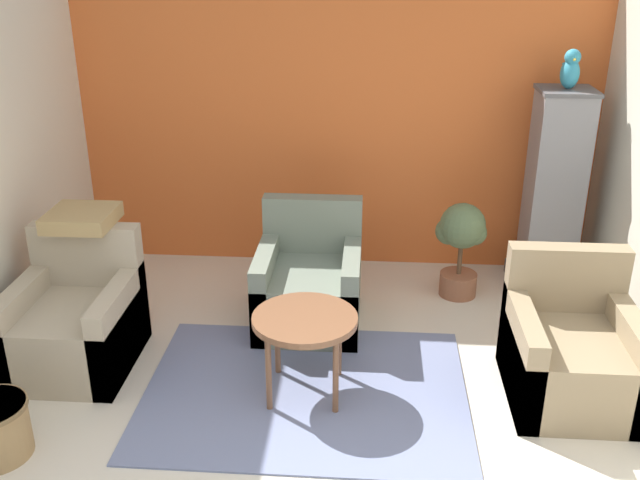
{
  "coord_description": "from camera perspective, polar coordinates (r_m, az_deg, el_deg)",
  "views": [
    {
      "loc": [
        0.3,
        -2.44,
        2.58
      ],
      "look_at": [
        0.0,
        1.61,
        0.87
      ],
      "focal_mm": 40.0,
      "sensor_mm": 36.0,
      "label": 1
    }
  ],
  "objects": [
    {
      "name": "armchair_middle",
      "position": [
        5.14,
        -0.86,
        -3.7
      ],
      "size": [
        0.73,
        0.82,
        0.85
      ],
      "color": "slate",
      "rests_on": "ground_plane"
    },
    {
      "name": "coffee_table",
      "position": [
        4.25,
        -1.22,
        -6.79
      ],
      "size": [
        0.63,
        0.63,
        0.53
      ],
      "color": "brown",
      "rests_on": "ground_plane"
    },
    {
      "name": "armchair_left",
      "position": [
        4.92,
        -18.93,
        -6.38
      ],
      "size": [
        0.73,
        0.82,
        0.85
      ],
      "color": "tan",
      "rests_on": "ground_plane"
    },
    {
      "name": "parrot",
      "position": [
        5.55,
        19.38,
        12.7
      ],
      "size": [
        0.13,
        0.24,
        0.29
      ],
      "color": "teal",
      "rests_on": "birdcage"
    },
    {
      "name": "potted_plant",
      "position": [
        5.55,
        11.21,
        0.04
      ],
      "size": [
        0.38,
        0.35,
        0.76
      ],
      "color": "brown",
      "rests_on": "ground_plane"
    },
    {
      "name": "throw_pillow",
      "position": [
        4.92,
        -18.52,
        1.69
      ],
      "size": [
        0.42,
        0.42,
        0.1
      ],
      "color": "tan",
      "rests_on": "armchair_left"
    },
    {
      "name": "wall_back_accent",
      "position": [
        5.86,
        1.22,
        9.63
      ],
      "size": [
        4.3,
        0.06,
        2.48
      ],
      "color": "orange",
      "rests_on": "ground_plane"
    },
    {
      "name": "birdcage",
      "position": [
        5.77,
        18.15,
        3.28
      ],
      "size": [
        0.52,
        0.52,
        1.59
      ],
      "color": "#555559",
      "rests_on": "ground_plane"
    },
    {
      "name": "armchair_right",
      "position": [
        4.6,
        19.41,
        -8.59
      ],
      "size": [
        0.73,
        0.82,
        0.85
      ],
      "color": "#8E7A5B",
      "rests_on": "ground_plane"
    },
    {
      "name": "area_rug",
      "position": [
        4.5,
        -1.17,
        -11.99
      ],
      "size": [
        1.98,
        1.52,
        0.01
      ],
      "color": "slate",
      "rests_on": "ground_plane"
    }
  ]
}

